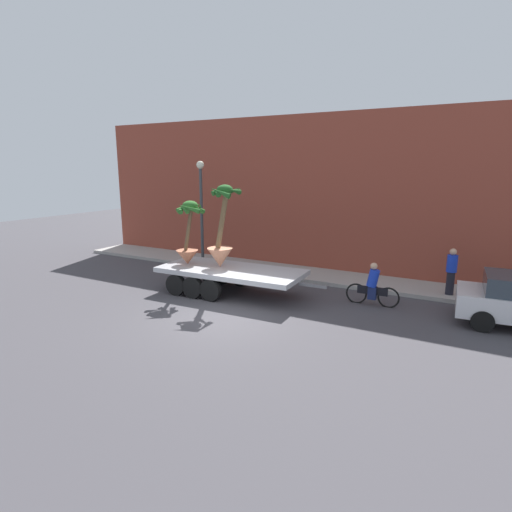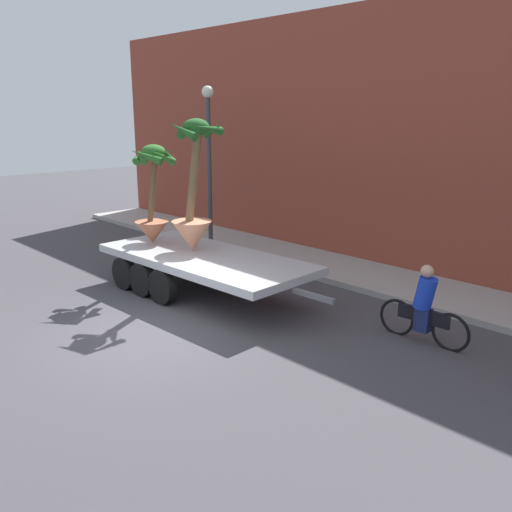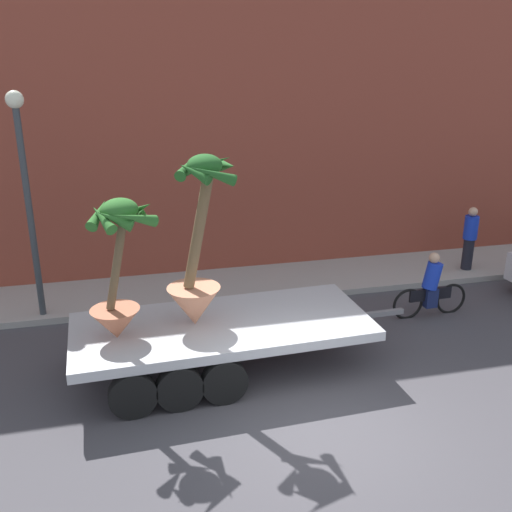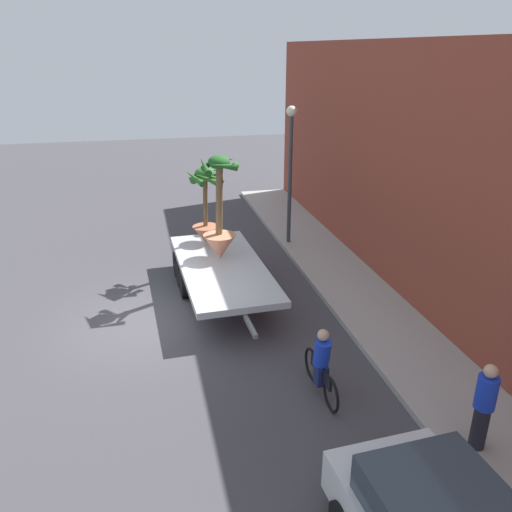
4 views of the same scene
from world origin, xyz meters
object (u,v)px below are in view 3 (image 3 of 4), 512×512
Objects in this scene: potted_palm_middle at (198,264)px; pedestrian_near_gate at (470,237)px; cyclist at (431,288)px; flatbed_trailer at (209,335)px; potted_palm_rear at (118,275)px; street_lamp at (25,178)px.

potted_palm_middle is 1.82× the size of pedestrian_near_gate.
cyclist is at bearing 12.64° from potted_palm_middle.
pedestrian_near_gate reaches higher than flatbed_trailer.
flatbed_trailer is at bearing -166.59° from cyclist.
potted_palm_rear is at bearing -158.62° from pedestrian_near_gate.
potted_palm_middle is (1.38, 0.22, -0.01)m from potted_palm_rear.
pedestrian_near_gate is at bearing 21.38° from potted_palm_rear.
potted_palm_middle is (-0.16, 0.04, 1.38)m from flatbed_trailer.
potted_palm_rear is 1.45× the size of pedestrian_near_gate.
street_lamp is at bearing 135.96° from potted_palm_middle.
potted_palm_middle is 1.69× the size of cyclist.
flatbed_trailer is 5.11m from street_lamp.
potted_palm_middle is at bearing 166.91° from flatbed_trailer.
street_lamp is (-8.53, 1.80, 2.56)m from cyclist.
potted_palm_middle is 5.74m from cyclist.
potted_palm_middle is at bearing -156.58° from pedestrian_near_gate.
cyclist is at bearing 11.91° from potted_palm_rear.
potted_palm_middle is at bearing -167.36° from cyclist.
potted_palm_middle is 4.47m from street_lamp.
cyclist is (6.79, 1.43, -1.49)m from potted_palm_rear.
potted_palm_rear is 0.51× the size of street_lamp.
cyclist is 3.14m from pedestrian_near_gate.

